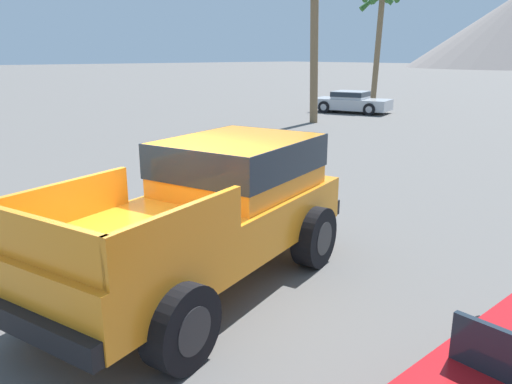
% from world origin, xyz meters
% --- Properties ---
extents(ground_plane, '(320.00, 320.00, 0.00)m').
position_xyz_m(ground_plane, '(0.00, 0.00, 0.00)').
color(ground_plane, '#5B5956').
extents(orange_pickup_truck, '(3.31, 5.41, 1.91)m').
position_xyz_m(orange_pickup_truck, '(0.12, 0.73, 1.08)').
color(orange_pickup_truck, orange).
rests_on(orange_pickup_truck, ground_plane).
extents(parked_car_silver, '(4.42, 3.07, 1.14)m').
position_xyz_m(parked_car_silver, '(-11.93, 18.75, 0.59)').
color(parked_car_silver, '#B7BABF').
rests_on(parked_car_silver, ground_plane).
extents(palm_tree_tall, '(2.94, 2.93, 7.32)m').
position_xyz_m(palm_tree_tall, '(-14.69, 24.46, 5.50)').
color(palm_tree_tall, brown).
rests_on(palm_tree_tall, ground_plane).
extents(palm_tree_short, '(2.68, 2.68, 7.09)m').
position_xyz_m(palm_tree_short, '(-10.45, 14.13, 5.31)').
color(palm_tree_short, brown).
rests_on(palm_tree_short, ground_plane).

